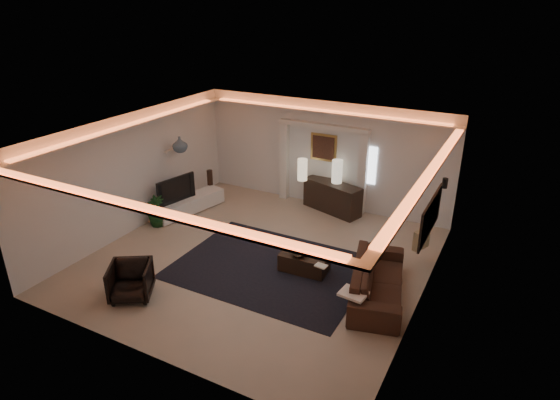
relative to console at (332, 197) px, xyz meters
The scene contains 33 objects.
floor 3.22m from the console, 97.79° to the right, with size 7.00×7.00×0.00m, color tan.
ceiling 4.06m from the console, 97.79° to the right, with size 7.00×7.00×0.00m, color white.
wall_back 1.18m from the console, 142.55° to the left, with size 7.00×7.00×0.00m, color silver.
wall_front 6.76m from the console, 93.72° to the right, with size 7.00×7.00×0.00m, color silver.
wall_left 5.16m from the console, 141.15° to the right, with size 7.00×7.00×0.00m, color silver.
wall_right 4.53m from the console, 45.93° to the right, with size 7.00×7.00×0.00m, color silver.
cove_soffit 3.89m from the console, 97.79° to the right, with size 7.00×7.00×0.04m, color silver.
daylight_slit 1.36m from the console, 18.79° to the left, with size 0.25×0.03×1.00m, color white.
area_rug 3.39m from the console, 90.57° to the right, with size 4.00×3.00×0.01m, color black.
pilaster_left 1.75m from the console, behind, with size 0.22×0.20×2.20m, color silver.
pilaster_right 1.03m from the console, 17.93° to the left, with size 0.22×0.20×2.20m, color silver.
alcove_header 1.91m from the console, 151.84° to the left, with size 2.52×0.20×0.12m, color silver.
painting_frame 1.36m from the console, 145.13° to the left, with size 0.74×0.04×0.74m, color tan.
painting_canvas 1.35m from the console, 147.42° to the left, with size 0.62×0.02×0.62m, color #4C2D1E.
art_panel_frame 4.37m from the console, 43.36° to the right, with size 0.04×1.64×0.74m, color black.
art_panel_gold 4.36m from the console, 43.60° to the right, with size 0.02×1.50×0.62m, color tan.
wall_sconce 3.36m from the console, 18.19° to the right, with size 0.12×0.12×0.22m, color black.
wall_niche 4.44m from the console, 155.46° to the right, with size 0.10×0.55×0.04m, color silver.
console is the anchor object (origin of this frame).
lamp_left 1.09m from the console, 167.83° to the right, with size 0.26×0.26×0.59m, color beige.
lamp_right 0.70m from the console, 50.56° to the left, with size 0.28×0.28×0.62m, color beige.
media_ledge 3.86m from the console, 151.11° to the right, with size 0.52×2.08×0.39m, color white.
tv 4.22m from the console, 148.44° to the right, with size 0.15×1.18×0.68m, color black.
figurine 3.53m from the console, 166.51° to the right, with size 0.16×0.16×0.43m, color #332017.
ginger_jar 4.25m from the console, 152.20° to the right, with size 0.39×0.39×0.41m, color slate.
plant 4.62m from the console, 140.93° to the right, with size 0.45×0.45×0.80m, color #133515.
sofa 4.01m from the console, 55.12° to the right, with size 0.94×2.40×0.70m, color brown.
throw_blanket 4.73m from the console, 63.36° to the right, with size 0.47×0.38×0.05m, color beige.
throw_pillow 3.15m from the console, 30.41° to the right, with size 0.13×0.44×0.44m, color #9A8960.
coffee_table 3.20m from the console, 78.35° to the right, with size 1.00×0.55×0.37m, color black.
bowl 3.27m from the console, 80.06° to the right, with size 0.33×0.33×0.08m, color #2D2419.
magazine 3.59m from the console, 71.39° to the right, with size 0.24×0.17×0.03m, color white.
armchair 5.88m from the console, 108.83° to the right, with size 0.76×0.79×0.72m, color #322B1F.
Camera 1 is at (4.73, -7.93, 5.42)m, focal length 30.62 mm.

